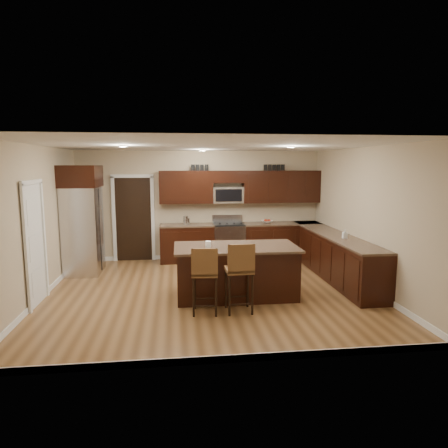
{
  "coord_description": "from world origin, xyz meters",
  "views": [
    {
      "loc": [
        -0.6,
        -7.21,
        2.36
      ],
      "look_at": [
        0.32,
        0.4,
        1.22
      ],
      "focal_mm": 32.0,
      "sensor_mm": 36.0,
      "label": 1
    }
  ],
  "objects": [
    {
      "name": "wall_right",
      "position": [
        3.0,
        0.0,
        1.35
      ],
      "size": [
        0.0,
        5.5,
        5.5
      ],
      "primitive_type": "plane",
      "rotation": [
        1.57,
        0.0,
        -1.57
      ],
      "color": "tan",
      "rests_on": "floor"
    },
    {
      "name": "base_cabinets",
      "position": [
        1.9,
        1.45,
        0.46
      ],
      "size": [
        4.02,
        3.96,
        0.92
      ],
      "color": "black",
      "rests_on": "floor"
    },
    {
      "name": "island_jar",
      "position": [
        -0.05,
        -0.28,
        0.97
      ],
      "size": [
        0.1,
        0.1,
        0.1
      ],
      "primitive_type": "cylinder",
      "color": "white",
      "rests_on": "island"
    },
    {
      "name": "microwave",
      "position": [
        0.68,
        2.6,
        1.62
      ],
      "size": [
        0.76,
        0.31,
        0.4
      ],
      "primitive_type": "cube",
      "color": "silver",
      "rests_on": "upper_cabinets"
    },
    {
      "name": "wall_left",
      "position": [
        -3.0,
        0.0,
        1.35
      ],
      "size": [
        0.0,
        5.5,
        5.5
      ],
      "primitive_type": "plane",
      "rotation": [
        1.57,
        0.0,
        1.57
      ],
      "color": "tan",
      "rests_on": "floor"
    },
    {
      "name": "range",
      "position": [
        0.68,
        2.45,
        0.47
      ],
      "size": [
        0.76,
        0.64,
        1.11
      ],
      "color": "silver",
      "rests_on": "floor"
    },
    {
      "name": "stool_mid",
      "position": [
        0.38,
        -1.13,
        0.72
      ],
      "size": [
        0.44,
        0.44,
        1.15
      ],
      "rotation": [
        0.0,
        0.0,
        0.03
      ],
      "color": "brown",
      "rests_on": "floor"
    },
    {
      "name": "soap_bottle",
      "position": [
        2.7,
        0.21,
        1.01
      ],
      "size": [
        0.08,
        0.09,
        0.18
      ],
      "primitive_type": "imported",
      "rotation": [
        0.0,
        0.0,
        -0.03
      ],
      "color": "#B2B2B2",
      "rests_on": "base_cabinets"
    },
    {
      "name": "canister_tall",
      "position": [
        -0.38,
        2.45,
        1.02
      ],
      "size": [
        0.12,
        0.12,
        0.21
      ],
      "primitive_type": "cylinder",
      "color": "silver",
      "rests_on": "base_cabinets"
    },
    {
      "name": "doorway",
      "position": [
        -1.65,
        2.73,
        1.03
      ],
      "size": [
        0.85,
        0.03,
        2.06
      ],
      "primitive_type": "cube",
      "color": "black",
      "rests_on": "floor"
    },
    {
      "name": "island",
      "position": [
        0.45,
        -0.28,
        0.43
      ],
      "size": [
        2.21,
        1.17,
        0.92
      ],
      "rotation": [
        0.0,
        0.0,
        -0.01
      ],
      "color": "black",
      "rests_on": "floor"
    },
    {
      "name": "upper_cabinets",
      "position": [
        1.04,
        2.58,
        1.84
      ],
      "size": [
        4.0,
        0.33,
        0.8
      ],
      "color": "black",
      "rests_on": "wall_back"
    },
    {
      "name": "floor",
      "position": [
        0.0,
        0.0,
        0.0
      ],
      "size": [
        6.0,
        6.0,
        0.0
      ],
      "primitive_type": "plane",
      "color": "brown",
      "rests_on": "ground"
    },
    {
      "name": "floor_mat",
      "position": [
        1.43,
        1.28,
        0.01
      ],
      "size": [
        0.95,
        0.67,
        0.01
      ],
      "primitive_type": "cube",
      "rotation": [
        0.0,
        0.0,
        0.07
      ],
      "color": "brown",
      "rests_on": "floor"
    },
    {
      "name": "refrigerator",
      "position": [
        -2.62,
        1.66,
        1.2
      ],
      "size": [
        0.79,
        1.0,
        2.35
      ],
      "color": "silver",
      "rests_on": "floor"
    },
    {
      "name": "wall_back",
      "position": [
        0.0,
        2.75,
        1.35
      ],
      "size": [
        6.0,
        0.0,
        6.0
      ],
      "primitive_type": "plane",
      "rotation": [
        1.57,
        0.0,
        0.0
      ],
      "color": "tan",
      "rests_on": "floor"
    },
    {
      "name": "fruit_bowl",
      "position": [
        1.65,
        2.45,
        0.95
      ],
      "size": [
        0.31,
        0.31,
        0.07
      ],
      "primitive_type": "imported",
      "rotation": [
        0.0,
        0.0,
        0.14
      ],
      "color": "silver",
      "rests_on": "base_cabinets"
    },
    {
      "name": "letter_decor",
      "position": [
        0.9,
        2.58,
        2.29
      ],
      "size": [
        2.2,
        0.03,
        0.15
      ],
      "primitive_type": null,
      "color": "black",
      "rests_on": "upper_cabinets"
    },
    {
      "name": "canister_short",
      "position": [
        -0.33,
        2.45,
        1.0
      ],
      "size": [
        0.11,
        0.11,
        0.15
      ],
      "primitive_type": "cylinder",
      "color": "silver",
      "rests_on": "base_cabinets"
    },
    {
      "name": "ceiling",
      "position": [
        0.0,
        0.0,
        2.7
      ],
      "size": [
        6.0,
        6.0,
        0.0
      ],
      "primitive_type": "plane",
      "rotation": [
        3.14,
        0.0,
        0.0
      ],
      "color": "silver",
      "rests_on": "wall_back"
    },
    {
      "name": "pantry_door",
      "position": [
        -2.98,
        -0.3,
        1.02
      ],
      "size": [
        0.03,
        0.8,
        2.04
      ],
      "primitive_type": "cube",
      "color": "white",
      "rests_on": "floor"
    },
    {
      "name": "stool_left",
      "position": [
        -0.17,
        -1.13,
        0.68
      ],
      "size": [
        0.45,
        0.45,
        1.09
      ],
      "rotation": [
        0.0,
        0.0,
        -0.1
      ],
      "color": "brown",
      "rests_on": "floor"
    }
  ]
}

